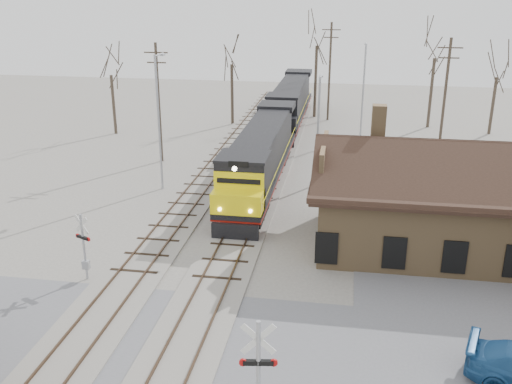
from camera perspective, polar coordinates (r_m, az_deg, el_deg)
ground at (r=24.96m, az=-7.17°, el=-15.25°), size 140.00×140.00×0.00m
road at (r=24.95m, az=-7.17°, el=-15.22°), size 60.00×9.00×0.03m
track_main at (r=37.81m, az=-0.87°, el=-2.18°), size 3.40×90.00×0.24m
track_siding at (r=38.81m, az=-7.42°, el=-1.76°), size 3.40×90.00×0.24m
depot at (r=34.13m, az=18.40°, el=-1.54°), size 15.20×9.31×7.90m
locomotive_lead at (r=42.15m, az=0.43°, el=3.53°), size 3.07×20.55×4.56m
locomotive_trailing at (r=62.24m, az=3.45°, el=8.90°), size 3.07×20.55×4.32m
crossbuck_near at (r=19.70m, az=0.23°, el=-18.61°), size 1.26×0.33×4.42m
crossbuck_far at (r=30.40m, az=-16.80°, el=-5.45°), size 0.97×0.49×3.61m
streetlight_a at (r=41.86m, az=-9.68°, el=7.45°), size 0.25×2.04×9.82m
streetlight_b at (r=42.56m, az=6.25°, el=6.67°), size 0.25×2.04×8.17m
streetlight_c at (r=57.85m, az=10.70°, el=10.44°), size 0.25×2.04×9.07m
utility_pole_a at (r=48.81m, az=-9.70°, el=8.95°), size 2.00×0.24×9.99m
utility_pole_b at (r=64.36m, az=7.38°, el=11.99°), size 2.00×0.24×10.64m
utility_pole_c at (r=50.21m, az=18.33°, el=8.78°), size 2.00×0.24×10.41m
tree_a at (r=59.27m, az=-14.37°, el=12.18°), size 3.96×3.96×9.70m
tree_b at (r=61.60m, az=-2.46°, el=13.61°), size 4.30×4.30×10.54m
tree_c at (r=65.47m, az=6.14°, el=15.49°), size 5.34×5.34×13.08m
tree_d at (r=62.85m, az=17.55°, el=13.73°), size 4.84×4.84×11.86m
tree_e at (r=62.12m, az=23.06°, el=11.37°), size 3.84×3.84×9.40m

